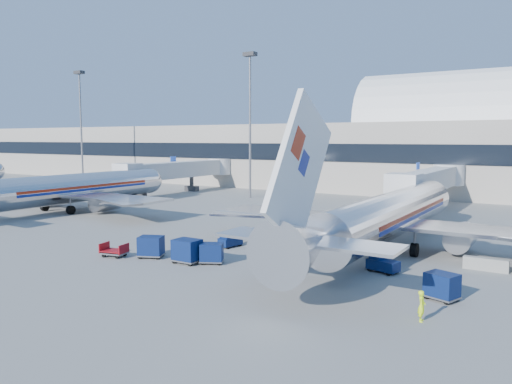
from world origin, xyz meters
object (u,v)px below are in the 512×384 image
Objects in this scene: jetbridge_near at (432,180)px; cart_train_c at (151,246)px; jetbridge_mid at (183,170)px; barrier_near at (486,264)px; cart_open_red at (115,252)px; tug_right at (382,263)px; cart_train_a at (212,253)px; airliner_mid at (63,189)px; cart_solo_far at (442,286)px; airliner_main at (387,216)px; cart_solo_near at (272,265)px; tug_left at (230,240)px; tug_lead at (279,257)px; mast_far_west at (81,111)px; ramp_worker at (422,306)px; mast_west at (250,103)px; cart_train_b at (187,250)px.

jetbridge_near is 40.71m from cart_train_c.
jetbridge_mid is 59.90m from barrier_near.
cart_train_c is 1.07× the size of cart_open_red.
tug_right is 12.44m from cart_train_a.
airliner_mid reaches higher than cart_solo_far.
cart_solo_far is (4.89, -4.15, 0.20)m from tug_right.
airliner_main is 16.95× the size of cart_solo_near.
cart_solo_near is (40.36, -38.42, -3.07)m from jetbridge_mid.
cart_train_c is at bearing -156.74° from cart_solo_far.
tug_left is 1.04× the size of cart_solo_far.
tug_lead is 1.23× the size of cart_train_c.
cart_open_red is (-17.61, -13.65, -2.55)m from airliner_main.
jetbridge_near reaches higher than cart_train_a.
cart_solo_near is (-1.64, -38.42, -3.07)m from jetbridge_near.
mast_far_west is at bearing 126.33° from tug_lead.
airliner_main reaches higher than tug_left.
tug_lead is 1.32× the size of cart_solo_near.
barrier_near is at bearing -28.80° from jetbridge_mid.
cart_train_c reaches higher than ramp_worker.
cart_train_a is (32.26, -11.27, -2.11)m from airliner_mid.
jetbridge_near is 38.51m from cart_solo_far.
jetbridge_mid is 48.23m from cart_open_red.
barrier_near is 27.93m from cart_open_red.
cart_train_a is (34.66, -37.58, -3.11)m from jetbridge_mid.
barrier_near is (8.00, -2.51, -2.48)m from airliner_main.
jetbridge_mid is 63.37m from cart_solo_far.
jetbridge_near is at bearing -6.77° from tug_left.
cart_solo_far is at bearing -5.24° from cart_open_red.
tug_right is at bearing -82.65° from jetbridge_near.
mast_west is (-27.60, -0.81, 10.86)m from jetbridge_near.
cart_train_a is at bearing -101.05° from jetbridge_near.
ramp_worker is at bearing -96.25° from barrier_near.
airliner_mid is at bearing 180.00° from airliner_main.
jetbridge_mid is at bearing 149.36° from airliner_main.
mast_west reaches higher than cart_train_a.
tug_left is at bearing 53.38° from ramp_worker.
cart_solo_near is (-12.04, -9.61, 0.41)m from barrier_near.
cart_open_red is (24.39, -13.65, -2.55)m from airliner_mid.
tug_right is 14.30m from cart_train_b.
airliner_main is 8.74m from barrier_near.
cart_open_red is at bearing 76.38° from ramp_worker.
cart_train_b is at bearing -103.15° from jetbridge_near.
cart_train_a is at bearing -130.82° from airliner_main.
ramp_worker is at bearing -17.24° from airliner_mid.
cart_solo_near is at bearing -97.72° from tug_lead.
tug_left is 1.09× the size of cart_train_b.
cart_train_a is at bearing 66.66° from ramp_worker.
cart_train_a is 8.23m from cart_open_red.
airliner_mid is at bearing -115.21° from mast_west.
airliner_mid is at bearing -146.41° from jetbridge_near.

